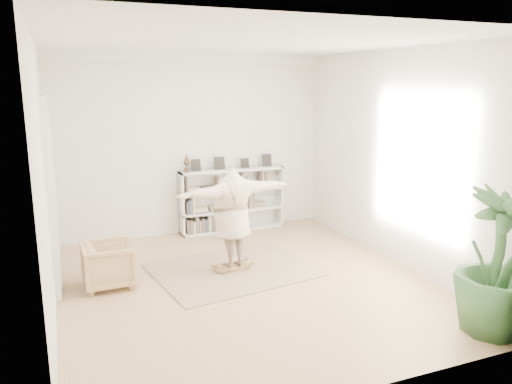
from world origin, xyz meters
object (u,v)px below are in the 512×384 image
Objects in this scene: bookshelf at (232,200)px; rocker_board at (233,266)px; houseplant at (498,263)px; person at (232,215)px; armchair at (109,264)px.

rocker_board is (-0.76, -2.20, -0.57)m from bookshelf.
rocker_board is 4.01m from houseplant.
bookshelf reaches higher than rocker_board.
bookshelf is 2.35m from person.
rocker_board is 0.28× the size of houseplant.
bookshelf is 2.91× the size of armchair.
person is (-0.00, 0.00, 0.88)m from rocker_board.
person is at bearing -94.61° from armchair.
bookshelf is 4.28× the size of rocker_board.
houseplant reaches higher than rocker_board.
armchair is 1.47× the size of rocker_board.
person is (-0.76, -2.20, 0.31)m from bookshelf.
bookshelf is 2.40m from rocker_board.
rocker_board is at bearing -94.61° from armchair.
rocker_board is (1.96, -0.09, -0.28)m from armchair.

